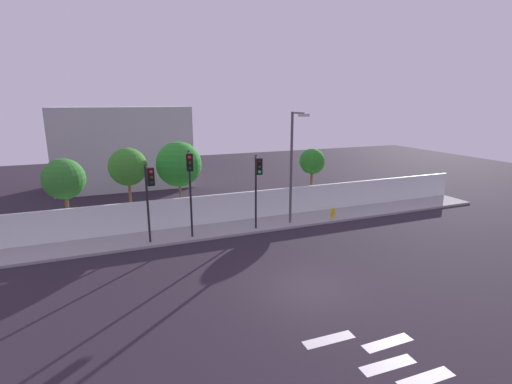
{
  "coord_description": "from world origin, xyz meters",
  "views": [
    {
      "loc": [
        -7.25,
        -12.41,
        7.65
      ],
      "look_at": [
        0.33,
        6.5,
        2.67
      ],
      "focal_mm": 26.37,
      "sensor_mm": 36.0,
      "label": 1
    }
  ],
  "objects_px": {
    "roadside_tree_leftmost": "(64,179)",
    "street_lamp_curbside": "(293,160)",
    "fire_hydrant": "(333,212)",
    "roadside_tree_rightmost": "(312,162)",
    "traffic_light_right": "(149,188)",
    "roadside_tree_midright": "(179,164)",
    "roadside_tree_midleft": "(128,167)",
    "traffic_light_center": "(190,177)",
    "traffic_light_left": "(258,178)"
  },
  "relations": [
    {
      "from": "traffic_light_left",
      "to": "roadside_tree_midleft",
      "type": "relative_size",
      "value": 0.9
    },
    {
      "from": "traffic_light_left",
      "to": "roadside_tree_midright",
      "type": "bearing_deg",
      "value": 131.55
    },
    {
      "from": "traffic_light_left",
      "to": "street_lamp_curbside",
      "type": "relative_size",
      "value": 0.65
    },
    {
      "from": "traffic_light_right",
      "to": "roadside_tree_midright",
      "type": "bearing_deg",
      "value": 60.99
    },
    {
      "from": "roadside_tree_midright",
      "to": "roadside_tree_rightmost",
      "type": "xyz_separation_m",
      "value": [
        9.59,
        0.0,
        -0.41
      ]
    },
    {
      "from": "traffic_light_center",
      "to": "roadside_tree_rightmost",
      "type": "height_order",
      "value": "traffic_light_center"
    },
    {
      "from": "traffic_light_center",
      "to": "street_lamp_curbside",
      "type": "height_order",
      "value": "street_lamp_curbside"
    },
    {
      "from": "roadside_tree_rightmost",
      "to": "roadside_tree_leftmost",
      "type": "bearing_deg",
      "value": 180.0
    },
    {
      "from": "traffic_light_center",
      "to": "roadside_tree_leftmost",
      "type": "height_order",
      "value": "traffic_light_center"
    },
    {
      "from": "roadside_tree_midleft",
      "to": "traffic_light_right",
      "type": "bearing_deg",
      "value": -79.65
    },
    {
      "from": "roadside_tree_leftmost",
      "to": "roadside_tree_rightmost",
      "type": "height_order",
      "value": "roadside_tree_leftmost"
    },
    {
      "from": "fire_hydrant",
      "to": "roadside_tree_midleft",
      "type": "bearing_deg",
      "value": 164.32
    },
    {
      "from": "traffic_light_center",
      "to": "roadside_tree_rightmost",
      "type": "distance_m",
      "value": 10.55
    },
    {
      "from": "traffic_light_left",
      "to": "roadside_tree_rightmost",
      "type": "xyz_separation_m",
      "value": [
        5.92,
        4.13,
        -0.06
      ]
    },
    {
      "from": "street_lamp_curbside",
      "to": "roadside_tree_midleft",
      "type": "xyz_separation_m",
      "value": [
        -9.26,
        3.45,
        -0.38
      ]
    },
    {
      "from": "street_lamp_curbside",
      "to": "roadside_tree_leftmost",
      "type": "distance_m",
      "value": 13.24
    },
    {
      "from": "street_lamp_curbside",
      "to": "roadside_tree_midright",
      "type": "relative_size",
      "value": 1.32
    },
    {
      "from": "traffic_light_left",
      "to": "roadside_tree_midleft",
      "type": "xyz_separation_m",
      "value": [
        -6.7,
        4.13,
        0.37
      ]
    },
    {
      "from": "traffic_light_right",
      "to": "roadside_tree_leftmost",
      "type": "distance_m",
      "value": 5.91
    },
    {
      "from": "roadside_tree_rightmost",
      "to": "traffic_light_center",
      "type": "bearing_deg",
      "value": -157.46
    },
    {
      "from": "traffic_light_right",
      "to": "fire_hydrant",
      "type": "height_order",
      "value": "traffic_light_right"
    },
    {
      "from": "fire_hydrant",
      "to": "roadside_tree_midright",
      "type": "distance_m",
      "value": 10.39
    },
    {
      "from": "traffic_light_left",
      "to": "fire_hydrant",
      "type": "relative_size",
      "value": 6.11
    },
    {
      "from": "roadside_tree_midright",
      "to": "street_lamp_curbside",
      "type": "bearing_deg",
      "value": -28.96
    },
    {
      "from": "street_lamp_curbside",
      "to": "roadside_tree_midright",
      "type": "xyz_separation_m",
      "value": [
        -6.23,
        3.45,
        -0.41
      ]
    },
    {
      "from": "traffic_light_center",
      "to": "traffic_light_right",
      "type": "relative_size",
      "value": 1.14
    },
    {
      "from": "roadside_tree_midleft",
      "to": "roadside_tree_rightmost",
      "type": "height_order",
      "value": "roadside_tree_midleft"
    },
    {
      "from": "roadside_tree_leftmost",
      "to": "traffic_light_center",
      "type": "bearing_deg",
      "value": -32.4
    },
    {
      "from": "fire_hydrant",
      "to": "roadside_tree_midleft",
      "type": "distance_m",
      "value": 13.18
    },
    {
      "from": "street_lamp_curbside",
      "to": "roadside_tree_rightmost",
      "type": "relative_size",
      "value": 1.6
    },
    {
      "from": "traffic_light_right",
      "to": "roadside_tree_midleft",
      "type": "xyz_separation_m",
      "value": [
        -0.75,
        4.12,
        0.48
      ]
    },
    {
      "from": "roadside_tree_leftmost",
      "to": "street_lamp_curbside",
      "type": "bearing_deg",
      "value": -15.12
    },
    {
      "from": "traffic_light_right",
      "to": "roadside_tree_leftmost",
      "type": "height_order",
      "value": "roadside_tree_leftmost"
    },
    {
      "from": "traffic_light_right",
      "to": "roadside_tree_rightmost",
      "type": "bearing_deg",
      "value": 19.14
    },
    {
      "from": "street_lamp_curbside",
      "to": "roadside_tree_midleft",
      "type": "relative_size",
      "value": 1.39
    },
    {
      "from": "street_lamp_curbside",
      "to": "traffic_light_right",
      "type": "bearing_deg",
      "value": -175.48
    },
    {
      "from": "traffic_light_center",
      "to": "roadside_tree_midleft",
      "type": "height_order",
      "value": "traffic_light_center"
    },
    {
      "from": "traffic_light_center",
      "to": "fire_hydrant",
      "type": "height_order",
      "value": "traffic_light_center"
    },
    {
      "from": "street_lamp_curbside",
      "to": "roadside_tree_leftmost",
      "type": "xyz_separation_m",
      "value": [
        -12.76,
        3.45,
        -0.86
      ]
    },
    {
      "from": "fire_hydrant",
      "to": "roadside_tree_rightmost",
      "type": "height_order",
      "value": "roadside_tree_rightmost"
    },
    {
      "from": "fire_hydrant",
      "to": "roadside_tree_midright",
      "type": "xyz_separation_m",
      "value": [
        -9.26,
        3.45,
        3.21
      ]
    },
    {
      "from": "traffic_light_right",
      "to": "roadside_tree_leftmost",
      "type": "xyz_separation_m",
      "value": [
        -4.24,
        4.12,
        0.0
      ]
    },
    {
      "from": "traffic_light_right",
      "to": "roadside_tree_midleft",
      "type": "height_order",
      "value": "roadside_tree_midleft"
    },
    {
      "from": "fire_hydrant",
      "to": "roadside_tree_leftmost",
      "type": "relative_size",
      "value": 0.16
    },
    {
      "from": "street_lamp_curbside",
      "to": "fire_hydrant",
      "type": "bearing_deg",
      "value": -0.09
    },
    {
      "from": "traffic_light_left",
      "to": "fire_hydrant",
      "type": "height_order",
      "value": "traffic_light_left"
    },
    {
      "from": "traffic_light_left",
      "to": "fire_hydrant",
      "type": "bearing_deg",
      "value": 6.95
    },
    {
      "from": "fire_hydrant",
      "to": "roadside_tree_leftmost",
      "type": "bearing_deg",
      "value": 167.67
    },
    {
      "from": "traffic_light_center",
      "to": "roadside_tree_leftmost",
      "type": "relative_size",
      "value": 1.09
    },
    {
      "from": "traffic_light_right",
      "to": "traffic_light_left",
      "type": "bearing_deg",
      "value": -0.14
    }
  ]
}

